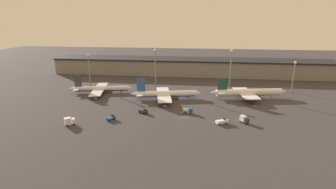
# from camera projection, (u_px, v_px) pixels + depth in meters

# --- Properties ---
(ground) EXTENTS (600.00, 600.00, 0.00)m
(ground) POSITION_uv_depth(u_px,v_px,m) (184.00, 117.00, 135.31)
(ground) COLOR #383538
(terminal_building) EXTENTS (243.27, 26.69, 14.12)m
(terminal_building) POSITION_uv_depth(u_px,v_px,m) (192.00, 67.00, 231.76)
(terminal_building) COLOR gray
(terminal_building) RESTS_ON ground
(airplane_0) EXTENTS (42.87, 34.51, 12.36)m
(airplane_0) POSITION_uv_depth(u_px,v_px,m) (101.00, 89.00, 177.26)
(airplane_0) COLOR silver
(airplane_0) RESTS_ON ground
(airplane_1) EXTENTS (44.89, 34.30, 13.46)m
(airplane_1) POSITION_uv_depth(u_px,v_px,m) (166.00, 94.00, 163.98)
(airplane_1) COLOR white
(airplane_1) RESTS_ON ground
(airplane_2) EXTENTS (49.82, 27.77, 13.41)m
(airplane_2) POSITION_uv_depth(u_px,v_px,m) (248.00, 93.00, 165.05)
(airplane_2) COLOR white
(airplane_2) RESTS_ON ground
(service_vehicle_0) EXTENTS (5.13, 4.74, 3.87)m
(service_vehicle_0) POSITION_uv_depth(u_px,v_px,m) (69.00, 121.00, 124.76)
(service_vehicle_0) COLOR white
(service_vehicle_0) RESTS_ON ground
(service_vehicle_1) EXTENTS (4.31, 4.96, 3.48)m
(service_vehicle_1) POSITION_uv_depth(u_px,v_px,m) (244.00, 119.00, 127.55)
(service_vehicle_1) COLOR #282D38
(service_vehicle_1) RESTS_ON ground
(service_vehicle_2) EXTENTS (5.62, 4.69, 2.55)m
(service_vehicle_2) POSITION_uv_depth(u_px,v_px,m) (143.00, 111.00, 140.50)
(service_vehicle_2) COLOR #282D38
(service_vehicle_2) RESTS_ON ground
(service_vehicle_3) EXTENTS (5.18, 3.00, 3.01)m
(service_vehicle_3) POSITION_uv_depth(u_px,v_px,m) (188.00, 110.00, 140.10)
(service_vehicle_3) COLOR #195199
(service_vehicle_3) RESTS_ON ground
(service_vehicle_4) EXTENTS (6.37, 4.89, 2.80)m
(service_vehicle_4) POSITION_uv_depth(u_px,v_px,m) (222.00, 121.00, 126.28)
(service_vehicle_4) COLOR white
(service_vehicle_4) RESTS_ON ground
(service_vehicle_5) EXTENTS (3.93, 5.09, 2.55)m
(service_vehicle_5) POSITION_uv_depth(u_px,v_px,m) (111.00, 118.00, 131.04)
(service_vehicle_5) COLOR #195199
(service_vehicle_5) RESTS_ON ground
(lamp_post_0) EXTENTS (1.80, 1.80, 23.56)m
(lamp_post_0) POSITION_uv_depth(u_px,v_px,m) (89.00, 66.00, 192.06)
(lamp_post_0) COLOR slate
(lamp_post_0) RESTS_ON ground
(lamp_post_1) EXTENTS (1.80, 1.80, 28.08)m
(lamp_post_1) POSITION_uv_depth(u_px,v_px,m) (155.00, 64.00, 185.59)
(lamp_post_1) COLOR slate
(lamp_post_1) RESTS_ON ground
(lamp_post_2) EXTENTS (1.80, 1.80, 28.63)m
(lamp_post_2) POSITION_uv_depth(u_px,v_px,m) (231.00, 65.00, 179.41)
(lamp_post_2) COLOR slate
(lamp_post_2) RESTS_ON ground
(lamp_post_3) EXTENTS (1.80, 1.80, 21.40)m
(lamp_post_3) POSITION_uv_depth(u_px,v_px,m) (294.00, 72.00, 175.68)
(lamp_post_3) COLOR slate
(lamp_post_3) RESTS_ON ground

